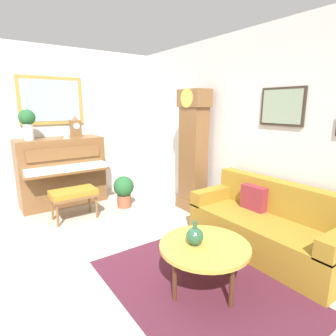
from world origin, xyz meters
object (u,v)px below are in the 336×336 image
(coffee_table, at_px, (205,247))
(potted_plant, at_px, (124,189))
(grandfather_clock, at_px, (193,154))
(couch, at_px, (268,226))
(piano, at_px, (62,171))
(flower_vase, at_px, (27,121))
(mantel_clock, at_px, (76,127))
(green_jug, at_px, (195,236))
(teacup, at_px, (67,137))
(piano_bench, at_px, (73,194))

(coffee_table, bearing_deg, potted_plant, 171.89)
(grandfather_clock, bearing_deg, coffee_table, -37.08)
(couch, bearing_deg, potted_plant, -161.83)
(piano, bearing_deg, flower_vase, -89.79)
(piano, bearing_deg, coffee_table, 8.23)
(piano, distance_m, mantel_clock, 0.83)
(piano, height_order, mantel_clock, mantel_clock)
(mantel_clock, distance_m, green_jug, 3.32)
(teacup, bearing_deg, coffee_table, 6.94)
(mantel_clock, bearing_deg, green_jug, 1.57)
(mantel_clock, height_order, potted_plant, mantel_clock)
(piano_bench, bearing_deg, couch, 35.22)
(teacup, distance_m, potted_plant, 1.34)
(coffee_table, xyz_separation_m, mantel_clock, (-3.27, -0.17, 0.96))
(green_jug, distance_m, potted_plant, 2.45)
(piano_bench, xyz_separation_m, couch, (2.35, 1.66, -0.09))
(teacup, bearing_deg, grandfather_clock, 49.39)
(couch, bearing_deg, piano_bench, -144.78)
(coffee_table, bearing_deg, piano_bench, -167.75)
(flower_vase, bearing_deg, teacup, 75.53)
(piano, relative_size, mantel_clock, 3.79)
(coffee_table, bearing_deg, piano, -171.77)
(piano, height_order, coffee_table, piano)
(grandfather_clock, height_order, green_jug, grandfather_clock)
(mantel_clock, bearing_deg, teacup, -55.55)
(coffee_table, xyz_separation_m, green_jug, (-0.06, -0.08, 0.12))
(couch, xyz_separation_m, green_jug, (0.03, -1.21, 0.23))
(piano, distance_m, potted_plant, 1.19)
(piano_bench, height_order, mantel_clock, mantel_clock)
(green_jug, bearing_deg, mantel_clock, -178.43)
(couch, relative_size, mantel_clock, 5.00)
(piano, relative_size, grandfather_clock, 0.71)
(mantel_clock, xyz_separation_m, green_jug, (3.21, 0.09, -0.84))
(potted_plant, bearing_deg, piano_bench, -88.28)
(couch, xyz_separation_m, coffee_table, (0.08, -1.13, 0.11))
(couch, relative_size, teacup, 16.38)
(piano_bench, distance_m, couch, 2.88)
(potted_plant, bearing_deg, piano, -134.42)
(piano, distance_m, coffee_table, 3.31)
(flower_vase, height_order, teacup, flower_vase)
(piano, distance_m, flower_vase, 1.03)
(coffee_table, height_order, green_jug, green_jug)
(piano_bench, xyz_separation_m, green_jug, (2.38, 0.45, 0.13))
(couch, relative_size, potted_plant, 3.39)
(teacup, height_order, potted_plant, teacup)
(teacup, bearing_deg, piano_bench, -12.23)
(grandfather_clock, distance_m, couch, 1.75)
(green_jug, relative_size, potted_plant, 0.43)
(couch, bearing_deg, teacup, -153.55)
(flower_vase, bearing_deg, potted_plant, 58.13)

